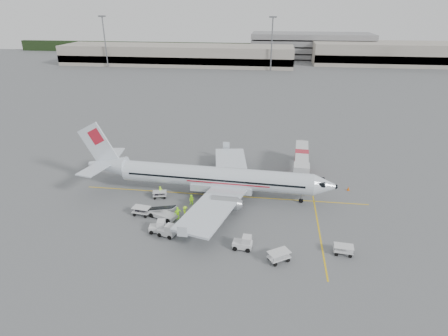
{
  "coord_description": "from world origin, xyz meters",
  "views": [
    {
      "loc": [
        7.14,
        -51.0,
        27.52
      ],
      "look_at": [
        0.0,
        2.0,
        3.8
      ],
      "focal_mm": 30.0,
      "sensor_mm": 36.0,
      "label": 1
    }
  ],
  "objects_px": {
    "jet_bridge": "(301,162)",
    "belt_loader": "(163,209)",
    "tug_fore": "(242,242)",
    "aircraft": "(216,164)",
    "tug_aft": "(158,226)",
    "tug_mid": "(167,230)"
  },
  "relations": [
    {
      "from": "tug_fore",
      "to": "tug_mid",
      "type": "height_order",
      "value": "tug_fore"
    },
    {
      "from": "jet_bridge",
      "to": "tug_aft",
      "type": "xyz_separation_m",
      "value": [
        -19.47,
        -21.55,
        -1.17
      ]
    },
    {
      "from": "aircraft",
      "to": "jet_bridge",
      "type": "relative_size",
      "value": 2.52
    },
    {
      "from": "jet_bridge",
      "to": "belt_loader",
      "type": "height_order",
      "value": "jet_bridge"
    },
    {
      "from": "belt_loader",
      "to": "tug_aft",
      "type": "height_order",
      "value": "belt_loader"
    },
    {
      "from": "aircraft",
      "to": "tug_mid",
      "type": "relative_size",
      "value": 17.56
    },
    {
      "from": "jet_bridge",
      "to": "tug_aft",
      "type": "height_order",
      "value": "jet_bridge"
    },
    {
      "from": "jet_bridge",
      "to": "tug_mid",
      "type": "xyz_separation_m",
      "value": [
        -18.05,
        -22.25,
        -1.16
      ]
    },
    {
      "from": "belt_loader",
      "to": "tug_mid",
      "type": "distance_m",
      "value": 4.54
    },
    {
      "from": "jet_bridge",
      "to": "aircraft",
      "type": "bearing_deg",
      "value": -138.38
    },
    {
      "from": "tug_mid",
      "to": "tug_fore",
      "type": "bearing_deg",
      "value": 6.35
    },
    {
      "from": "tug_mid",
      "to": "belt_loader",
      "type": "bearing_deg",
      "value": 126.66
    },
    {
      "from": "jet_bridge",
      "to": "tug_aft",
      "type": "distance_m",
      "value": 29.06
    },
    {
      "from": "aircraft",
      "to": "tug_aft",
      "type": "distance_m",
      "value": 13.32
    },
    {
      "from": "aircraft",
      "to": "jet_bridge",
      "type": "distance_m",
      "value": 17.4
    },
    {
      "from": "belt_loader",
      "to": "tug_mid",
      "type": "bearing_deg",
      "value": -45.79
    },
    {
      "from": "aircraft",
      "to": "belt_loader",
      "type": "xyz_separation_m",
      "value": [
        -6.28,
        -7.53,
        -3.85
      ]
    },
    {
      "from": "aircraft",
      "to": "tug_mid",
      "type": "bearing_deg",
      "value": -108.69
    },
    {
      "from": "tug_fore",
      "to": "belt_loader",
      "type": "bearing_deg",
      "value": 158.87
    },
    {
      "from": "belt_loader",
      "to": "aircraft",
      "type": "bearing_deg",
      "value": 72.52
    },
    {
      "from": "tug_fore",
      "to": "tug_mid",
      "type": "distance_m",
      "value": 9.98
    },
    {
      "from": "belt_loader",
      "to": "tug_fore",
      "type": "relative_size",
      "value": 2.3
    }
  ]
}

